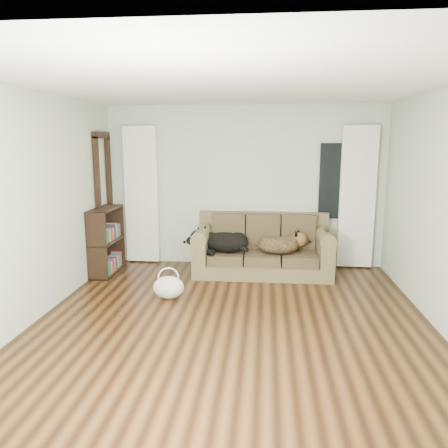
# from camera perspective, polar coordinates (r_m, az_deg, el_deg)

# --- Properties ---
(floor) EXTENTS (5.00, 5.00, 0.00)m
(floor) POSITION_cam_1_polar(r_m,az_deg,el_deg) (5.06, 1.03, -12.92)
(floor) COLOR black
(floor) RESTS_ON ground
(ceiling) EXTENTS (5.00, 5.00, 0.00)m
(ceiling) POSITION_cam_1_polar(r_m,az_deg,el_deg) (4.66, 1.15, 17.77)
(ceiling) COLOR white
(ceiling) RESTS_ON ground
(wall_back) EXTENTS (4.50, 0.04, 2.60)m
(wall_back) POSITION_cam_1_polar(r_m,az_deg,el_deg) (7.16, 2.65, 4.92)
(wall_back) COLOR #ADBFA5
(wall_back) RESTS_ON ground
(wall_left) EXTENTS (0.04, 5.00, 2.60)m
(wall_left) POSITION_cam_1_polar(r_m,az_deg,el_deg) (5.35, -23.72, 2.00)
(wall_left) COLOR #ADBFA5
(wall_left) RESTS_ON ground
(curtain_left) EXTENTS (0.55, 0.08, 2.25)m
(curtain_left) POSITION_cam_1_polar(r_m,az_deg,el_deg) (7.38, -10.72, 3.75)
(curtain_left) COLOR white
(curtain_left) RESTS_ON ground
(curtain_right) EXTENTS (0.55, 0.08, 2.25)m
(curtain_right) POSITION_cam_1_polar(r_m,az_deg,el_deg) (7.23, 17.02, 3.32)
(curtain_right) COLOR white
(curtain_right) RESTS_ON ground
(window_pane) EXTENTS (0.50, 0.03, 1.20)m
(window_pane) POSITION_cam_1_polar(r_m,az_deg,el_deg) (7.20, 14.30, 5.43)
(window_pane) COLOR black
(window_pane) RESTS_ON wall_back
(door_casing) EXTENTS (0.07, 0.60, 2.10)m
(door_casing) POSITION_cam_1_polar(r_m,az_deg,el_deg) (7.21, -15.33, 2.58)
(door_casing) COLOR black
(door_casing) RESTS_ON ground
(sofa) EXTENTS (2.08, 0.90, 0.85)m
(sofa) POSITION_cam_1_polar(r_m,az_deg,el_deg) (6.78, 5.08, -2.75)
(sofa) COLOR brown
(sofa) RESTS_ON floor
(dog_black_lab) EXTENTS (0.83, 0.67, 0.31)m
(dog_black_lab) POSITION_cam_1_polar(r_m,az_deg,el_deg) (6.73, -0.16, -2.53)
(dog_black_lab) COLOR black
(dog_black_lab) RESTS_ON sofa
(dog_shepherd) EXTENTS (0.65, 0.46, 0.28)m
(dog_shepherd) POSITION_cam_1_polar(r_m,az_deg,el_deg) (6.70, 7.41, -2.61)
(dog_shepherd) COLOR black
(dog_shepherd) RESTS_ON sofa
(tv_remote) EXTENTS (0.05, 0.16, 0.02)m
(tv_remote) POSITION_cam_1_polar(r_m,az_deg,el_deg) (6.63, 13.27, -0.83)
(tv_remote) COLOR black
(tv_remote) RESTS_ON sofa
(tote_bag) EXTENTS (0.45, 0.37, 0.30)m
(tote_bag) POSITION_cam_1_polar(r_m,az_deg,el_deg) (5.81, -7.25, -8.10)
(tote_bag) COLOR silver
(tote_bag) RESTS_ON floor
(bookshelf) EXTENTS (0.33, 0.83, 1.03)m
(bookshelf) POSITION_cam_1_polar(r_m,az_deg,el_deg) (6.99, -15.12, -2.24)
(bookshelf) COLOR black
(bookshelf) RESTS_ON floor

